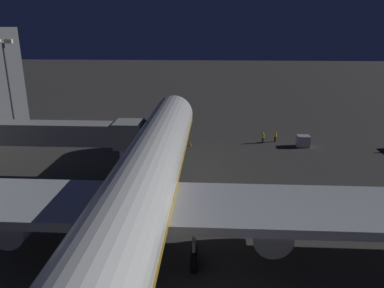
# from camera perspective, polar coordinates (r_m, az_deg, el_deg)

# --- Properties ---
(ground_plane) EXTENTS (320.00, 320.00, 0.00)m
(ground_plane) POSITION_cam_1_polar(r_m,az_deg,el_deg) (40.39, -4.86, -7.81)
(ground_plane) COLOR #383533
(airliner_at_gate) EXTENTS (56.99, 62.37, 18.93)m
(airliner_at_gate) POSITION_cam_1_polar(r_m,az_deg,el_deg) (26.75, -8.94, -9.47)
(airliner_at_gate) COLOR silver
(airliner_at_gate) RESTS_ON ground_plane
(jet_bridge) EXTENTS (25.07, 3.40, 6.91)m
(jet_bridge) POSITION_cam_1_polar(r_m,az_deg,el_deg) (46.27, -20.78, 1.55)
(jet_bridge) COLOR #9E9E99
(jet_bridge) RESTS_ON ground_plane
(apron_floodlight_mast) EXTENTS (2.90, 0.50, 15.45)m
(apron_floodlight_mast) POSITION_cam_1_polar(r_m,az_deg,el_deg) (63.41, -26.34, 8.47)
(apron_floodlight_mast) COLOR #59595E
(apron_floodlight_mast) RESTS_ON ground_plane
(baggage_container_mid_row) EXTENTS (1.84, 1.58, 1.70)m
(baggage_container_mid_row) POSITION_cam_1_polar(r_m,az_deg,el_deg) (57.97, 16.71, 0.43)
(baggage_container_mid_row) COLOR #B7BABF
(baggage_container_mid_row) RESTS_ON ground_plane
(ground_crew_by_belt_loader) EXTENTS (0.40, 0.40, 1.81)m
(ground_crew_by_belt_loader) POSITION_cam_1_polar(r_m,az_deg,el_deg) (58.15, 10.85, 1.08)
(ground_crew_by_belt_loader) COLOR black
(ground_crew_by_belt_loader) RESTS_ON ground_plane
(ground_crew_marshaller_fwd) EXTENTS (0.40, 0.40, 1.72)m
(ground_crew_marshaller_fwd) POSITION_cam_1_polar(r_m,az_deg,el_deg) (59.15, 12.67, 1.20)
(ground_crew_marshaller_fwd) COLOR black
(ground_crew_marshaller_fwd) RESTS_ON ground_plane
(traffic_cone_nose_port) EXTENTS (0.36, 0.36, 0.55)m
(traffic_cone_nose_port) POSITION_cam_1_polar(r_m,az_deg,el_deg) (56.04, -0.25, -0.00)
(traffic_cone_nose_port) COLOR orange
(traffic_cone_nose_port) RESTS_ON ground_plane
(traffic_cone_nose_starboard) EXTENTS (0.36, 0.36, 0.55)m
(traffic_cone_nose_starboard) POSITION_cam_1_polar(r_m,az_deg,el_deg) (56.46, -4.72, 0.07)
(traffic_cone_nose_starboard) COLOR orange
(traffic_cone_nose_starboard) RESTS_ON ground_plane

